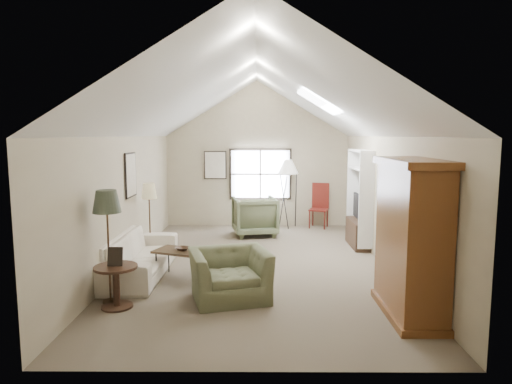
{
  "coord_description": "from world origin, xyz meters",
  "views": [
    {
      "loc": [
        0.05,
        -8.62,
        2.54
      ],
      "look_at": [
        0.0,
        0.4,
        1.4
      ],
      "focal_mm": 32.0,
      "sensor_mm": 36.0,
      "label": 1
    }
  ],
  "objects_px": {
    "sofa": "(138,255)",
    "armchair_far": "(255,216)",
    "side_table": "(116,287)",
    "coffee_table": "(183,264)",
    "armchair_near": "(230,275)",
    "side_chair": "(319,206)",
    "armoire": "(411,239)"
  },
  "relations": [
    {
      "from": "side_chair",
      "to": "coffee_table",
      "type": "bearing_deg",
      "value": -104.39
    },
    {
      "from": "sofa",
      "to": "armchair_far",
      "type": "height_order",
      "value": "armchair_far"
    },
    {
      "from": "sofa",
      "to": "armchair_near",
      "type": "xyz_separation_m",
      "value": [
        1.75,
        -1.22,
        0.01
      ]
    },
    {
      "from": "armchair_far",
      "to": "coffee_table",
      "type": "distance_m",
      "value": 3.72
    },
    {
      "from": "sofa",
      "to": "armchair_far",
      "type": "relative_size",
      "value": 2.34
    },
    {
      "from": "coffee_table",
      "to": "side_table",
      "type": "xyz_separation_m",
      "value": [
        -0.75,
        -1.41,
        0.06
      ]
    },
    {
      "from": "armchair_far",
      "to": "side_chair",
      "type": "distance_m",
      "value": 1.99
    },
    {
      "from": "side_table",
      "to": "sofa",
      "type": "bearing_deg",
      "value": 93.58
    },
    {
      "from": "armchair_near",
      "to": "sofa",
      "type": "bearing_deg",
      "value": 129.45
    },
    {
      "from": "armchair_near",
      "to": "coffee_table",
      "type": "xyz_separation_m",
      "value": [
        -0.9,
        1.03,
        -0.13
      ]
    },
    {
      "from": "armchair_far",
      "to": "side_table",
      "type": "xyz_separation_m",
      "value": [
        -1.99,
        -4.91,
        -0.17
      ]
    },
    {
      "from": "sofa",
      "to": "side_table",
      "type": "height_order",
      "value": "sofa"
    },
    {
      "from": "armchair_far",
      "to": "side_table",
      "type": "bearing_deg",
      "value": 57.35
    },
    {
      "from": "armchair_near",
      "to": "coffee_table",
      "type": "bearing_deg",
      "value": 115.56
    },
    {
      "from": "armoire",
      "to": "sofa",
      "type": "distance_m",
      "value": 4.75
    },
    {
      "from": "side_table",
      "to": "coffee_table",
      "type": "bearing_deg",
      "value": 62.1
    },
    {
      "from": "armoire",
      "to": "side_chair",
      "type": "relative_size",
      "value": 1.81
    },
    {
      "from": "armoire",
      "to": "armchair_near",
      "type": "bearing_deg",
      "value": 166.49
    },
    {
      "from": "armoire",
      "to": "armchair_far",
      "type": "relative_size",
      "value": 2.04
    },
    {
      "from": "armoire",
      "to": "armchair_near",
      "type": "relative_size",
      "value": 1.88
    },
    {
      "from": "armchair_near",
      "to": "side_chair",
      "type": "bearing_deg",
      "value": 53.52
    },
    {
      "from": "armchair_near",
      "to": "coffee_table",
      "type": "relative_size",
      "value": 1.19
    },
    {
      "from": "armchair_far",
      "to": "side_chair",
      "type": "xyz_separation_m",
      "value": [
        1.75,
        0.95,
        0.12
      ]
    },
    {
      "from": "armoire",
      "to": "coffee_table",
      "type": "height_order",
      "value": "armoire"
    },
    {
      "from": "coffee_table",
      "to": "side_chair",
      "type": "xyz_separation_m",
      "value": [
        2.99,
        4.45,
        0.36
      ]
    },
    {
      "from": "side_table",
      "to": "side_chair",
      "type": "height_order",
      "value": "side_chair"
    },
    {
      "from": "armoire",
      "to": "armchair_near",
      "type": "distance_m",
      "value": 2.74
    },
    {
      "from": "armchair_near",
      "to": "armchair_far",
      "type": "bearing_deg",
      "value": 70.04
    },
    {
      "from": "armoire",
      "to": "sofa",
      "type": "bearing_deg",
      "value": 156.94
    },
    {
      "from": "side_chair",
      "to": "armchair_far",
      "type": "bearing_deg",
      "value": -131.8
    },
    {
      "from": "sofa",
      "to": "armoire",
      "type": "bearing_deg",
      "value": -112.73
    },
    {
      "from": "armoire",
      "to": "coffee_table",
      "type": "bearing_deg",
      "value": 154.6
    }
  ]
}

